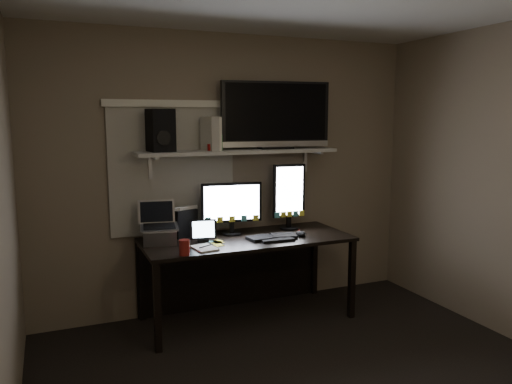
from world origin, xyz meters
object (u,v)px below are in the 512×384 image
tv (276,115)px  speaker (160,130)px  monitor_landscape (232,208)px  keyboard (272,237)px  cup (184,247)px  mouse (301,234)px  tablet (203,231)px  laptop (159,223)px  game_console (211,134)px  monitor_portrait (289,196)px  desk (242,254)px

tv → speaker: bearing=-175.5°
monitor_landscape → keyboard: bearing=-38.1°
cup → tv: 1.50m
cup → monitor_landscape: bearing=41.2°
mouse → tablet: (-0.85, 0.14, 0.07)m
mouse → laptop: size_ratio=0.35×
monitor_landscape → game_console: bearing=178.9°
monitor_landscape → laptop: monitor_landscape is taller
monitor_portrait → keyboard: monitor_portrait is taller
mouse → speaker: (-1.14, 0.35, 0.90)m
keyboard → tablet: 0.60m
monitor_landscape → monitor_portrait: 0.57m
tablet → game_console: game_console is taller
keyboard → cup: bearing=-162.7°
desk → monitor_portrait: monitor_portrait is taller
monitor_portrait → mouse: bearing=-91.9°
monitor_portrait → cup: 1.25m
mouse → keyboard: bearing=178.8°
keyboard → laptop: laptop is taller
keyboard → tv: (0.17, 0.31, 1.04)m
game_console → speaker: bearing=163.5°
monitor_portrait → speaker: 1.32m
monitor_landscape → game_console: (-0.17, 0.03, 0.66)m
monitor_portrait → game_console: bearing=-178.8°
monitor_landscape → speaker: bearing=-178.1°
desk → monitor_landscape: bearing=148.3°
desk → monitor_landscape: (-0.08, 0.05, 0.41)m
game_console → speaker: 0.43m
desk → game_console: game_console is taller
desk → keyboard: bearing=-49.7°
laptop → speaker: speaker is taller
monitor_landscape → speaker: 0.92m
tablet → cup: tablet is taller
tablet → speaker: 0.90m
desk → tablet: bearing=-165.5°
desk → speaker: (-0.68, 0.11, 1.10)m
tv → speaker: (-1.04, 0.03, -0.12)m
desk → tv: size_ratio=1.80×
monitor_portrait → speaker: bearing=-179.6°
desk → monitor_landscape: monitor_landscape is taller
mouse → tablet: tablet is taller
mouse → game_console: bearing=158.5°
keyboard → monitor_landscape: bearing=137.3°
mouse → game_console: 1.17m
tv → cup: bearing=-146.5°
monitor_landscape → mouse: 0.65m
desk → laptop: laptop is taller
monitor_landscape → laptop: bearing=-166.2°
keyboard → cup: cup is taller
monitor_landscape → keyboard: 0.45m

